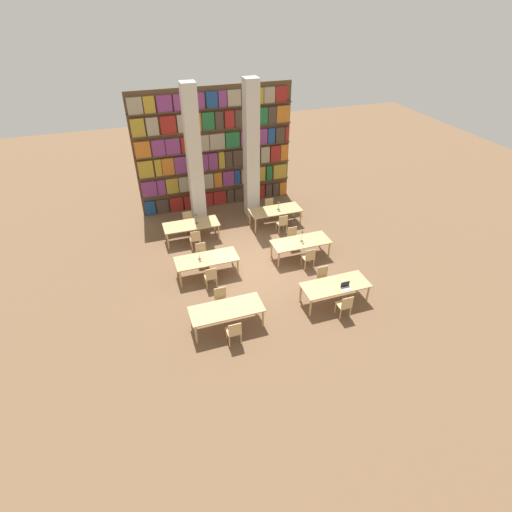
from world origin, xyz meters
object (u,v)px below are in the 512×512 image
Objects in this scene: reading_table_3 at (301,243)px; desk_lamp_3 at (279,204)px; chair_11 at (270,207)px; pillar_left at (194,159)px; desk_lamp_1 at (302,234)px; pillar_center at (251,152)px; chair_1 at (221,300)px; chair_2 at (345,305)px; reading_table_2 at (207,260)px; desk_lamp_2 at (196,217)px; chair_5 at (202,253)px; chair_7 at (293,237)px; chair_8 at (195,239)px; reading_table_0 at (227,310)px; chair_10 at (282,223)px; chair_0 at (234,331)px; reading_table_4 at (191,226)px; chair_6 at (309,257)px; reading_table_1 at (335,286)px; desk_lamp_0 at (199,253)px; chair_4 at (211,276)px; chair_3 at (323,278)px; chair_9 at (188,221)px; laptop at (346,287)px; reading_table_5 at (275,211)px.

desk_lamp_3 is (0.12, 2.71, 0.35)m from reading_table_3.
pillar_left is at bearing -9.36° from chair_11.
chair_11 reaches higher than reading_table_3.
chair_11 is (-0.01, 3.51, -0.58)m from desk_lamp_1.
chair_1 is (-3.04, -6.08, -2.52)m from pillar_center.
pillar_left is 8.62m from chair_2.
reading_table_2 is at bearing 135.58° from chair_2.
desk_lamp_2 is at bearing 86.09° from reading_table_2.
chair_5 and chair_7 have the same top height.
pillar_center reaches higher than chair_7.
desk_lamp_2 reaches higher than chair_8.
chair_11 is at bearing 59.13° from reading_table_0.
chair_10 is at bearing -162.71° from chair_5.
chair_0 is 7.40m from desk_lamp_3.
chair_7 is at bearing -26.90° from reading_table_4.
reading_table_1 is at bearing -90.14° from chair_6.
desk_lamp_2 is (0.22, 1.87, 0.58)m from chair_5.
desk_lamp_1 is (3.79, 2.81, 0.39)m from reading_table_0.
chair_1 is 2.21m from desk_lamp_0.
chair_11 is at bearing 48.04° from chair_4.
chair_3 is 4.82m from desk_lamp_3.
reading_table_1 is 2.61× the size of chair_9.
chair_7 is at bearing 43.53° from reading_table_0.
chair_8 is at bearing -107.63° from desk_lamp_2.
chair_4 is 1.00× the size of chair_8.
chair_0 and chair_9 have the same top height.
pillar_left is 6.84× the size of chair_7.
chair_2 is at bearing 90.00° from chair_3.
reading_table_3 is 0.39m from desk_lamp_1.
chair_4 is at bearing -122.98° from pillar_center.
chair_10 is (0.05, 4.05, 0.00)m from chair_3.
laptop is at bearing -50.19° from reading_table_1.
chair_11 is (3.81, 0.81, -0.19)m from reading_table_4.
reading_table_0 and reading_table_5 have the same top height.
reading_table_5 is (3.98, 2.67, -0.35)m from desk_lamp_0.
chair_1 is 4.13m from laptop.
reading_table_3 is at bearing -90.96° from chair_3.
chair_11 is at bearing -9.36° from pillar_left.
chair_3 is 2.15m from desk_lamp_1.
desk_lamp_0 is at bearing 172.26° from reading_table_2.
chair_8 is (-0.00, -0.76, -0.19)m from reading_table_4.
pillar_left is 6.84× the size of chair_2.
chair_11 is (0.71, -0.53, -2.52)m from pillar_center.
reading_table_3 is 1.99m from chair_10.
chair_0 and chair_7 have the same top height.
reading_table_2 is 5.43× the size of desk_lamp_3.
chair_3 is at bearing 124.26° from chair_9.
reading_table_0 is at bearing 43.53° from chair_7.
chair_4 is at bearing 142.51° from chair_2.
pillar_left is at bearing 73.86° from chair_8.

